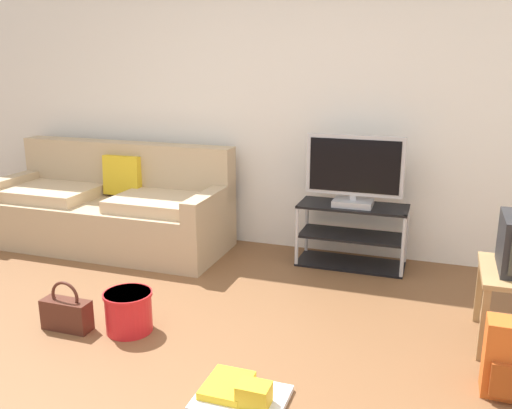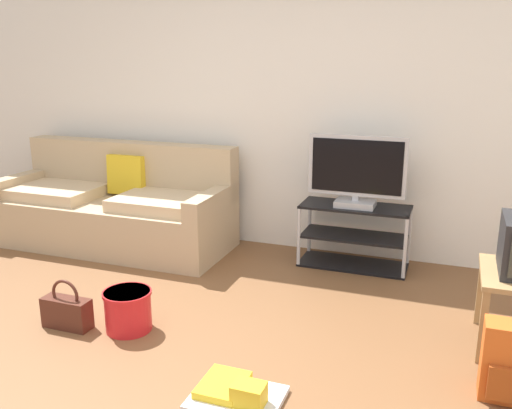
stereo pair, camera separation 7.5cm
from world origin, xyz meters
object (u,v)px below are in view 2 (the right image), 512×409
Objects in this scene: couch at (116,208)px; flat_tv at (357,172)px; backpack at (511,363)px; handbag at (67,311)px; tv_stand at (354,236)px; cleaning_bucket at (128,309)px; floor_tray at (236,394)px.

couch is 2.77× the size of flat_tv.
backpack is 2.59m from handbag.
tv_stand reaches higher than handbag.
cleaning_bucket is (-1.13, -1.57, -0.66)m from flat_tv.
flat_tv is (0.00, -0.02, 0.54)m from tv_stand.
backpack reaches higher than floor_tray.
floor_tray is at bearing -26.59° from cleaning_bucket.
couch is 2.70m from floor_tray.
flat_tv is at bearing -90.00° from tv_stand.
backpack is (1.07, -1.53, -0.60)m from flat_tv.
tv_stand is 2.85× the size of cleaning_bucket.
flat_tv is (2.15, 0.17, 0.46)m from couch.
handbag is (0.63, -1.50, -0.22)m from couch.
floor_tray is at bearing -156.98° from backpack.
floor_tray is (0.92, -0.46, -0.10)m from cleaning_bucket.
flat_tv is at bearing 4.54° from couch.
tv_stand is at bearing 90.00° from flat_tv.
tv_stand is at bearing 54.53° from cleaning_bucket.
flat_tv is at bearing 126.77° from backpack.
couch is at bearing 136.22° from floor_tray.
tv_stand is 2.07m from floor_tray.
couch is 1.74m from cleaning_bucket.
backpack is at bearing -55.43° from tv_stand.
backpack is at bearing -55.04° from flat_tv.
floor_tray is at bearing -15.06° from handbag.
flat_tv reaches higher than couch.
flat_tv reaches higher than floor_tray.
cleaning_bucket is (0.38, 0.11, 0.03)m from handbag.
floor_tray is (-1.28, -0.50, -0.16)m from backpack.
cleaning_bucket is at bearing -53.92° from couch.
backpack is 1.33× the size of cleaning_bucket.
couch is 5.23× the size of backpack.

